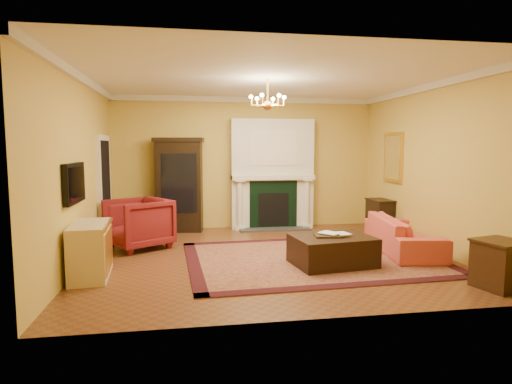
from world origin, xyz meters
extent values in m
cube|color=brown|center=(0.00, 0.00, -0.01)|extent=(6.00, 5.50, 0.02)
cube|color=white|center=(0.00, 0.00, 3.01)|extent=(6.00, 5.50, 0.02)
cube|color=gold|center=(0.00, 2.76, 1.50)|extent=(6.00, 0.02, 3.00)
cube|color=gold|center=(0.00, -2.76, 1.50)|extent=(6.00, 0.02, 3.00)
cube|color=gold|center=(-3.01, 0.00, 1.50)|extent=(0.02, 5.50, 3.00)
cube|color=gold|center=(3.01, 0.00, 1.50)|extent=(0.02, 5.50, 3.00)
cube|color=silver|center=(0.60, 2.59, 1.25)|extent=(1.90, 0.32, 2.50)
cube|color=silver|center=(0.60, 2.42, 1.85)|extent=(1.10, 0.01, 0.80)
cube|color=black|center=(0.60, 2.42, 0.55)|extent=(1.10, 0.02, 1.10)
cube|color=black|center=(0.60, 2.42, 0.45)|extent=(0.70, 0.02, 0.75)
cube|color=#333333|center=(0.60, 2.30, 0.02)|extent=(1.60, 0.50, 0.04)
cube|color=silver|center=(0.60, 2.53, 1.18)|extent=(1.90, 0.44, 0.10)
cylinder|color=silver|center=(-0.18, 2.41, 0.59)|extent=(0.14, 0.14, 1.18)
cylinder|color=silver|center=(1.38, 2.41, 0.59)|extent=(0.14, 0.14, 1.18)
cube|color=silver|center=(0.00, 2.71, 2.94)|extent=(6.00, 0.08, 0.12)
cube|color=silver|center=(-2.96, 0.00, 2.94)|extent=(0.08, 5.50, 0.12)
cube|color=silver|center=(2.96, 0.00, 2.94)|extent=(0.08, 5.50, 0.12)
cube|color=silver|center=(-2.96, 1.70, 1.05)|extent=(0.08, 1.05, 2.10)
cube|color=black|center=(-2.92, 1.70, 1.02)|extent=(0.02, 0.85, 1.95)
cube|color=black|center=(-2.95, -0.60, 1.35)|extent=(0.08, 0.95, 0.58)
cube|color=black|center=(-2.90, -0.60, 1.35)|extent=(0.01, 0.85, 0.48)
cube|color=gold|center=(2.97, 1.40, 1.65)|extent=(0.05, 0.76, 1.05)
cube|color=white|center=(2.94, 1.40, 1.65)|extent=(0.01, 0.62, 0.90)
cylinder|color=gold|center=(0.00, 0.00, 2.80)|extent=(0.03, 0.03, 0.40)
sphere|color=gold|center=(0.00, 0.00, 2.55)|extent=(0.16, 0.16, 0.16)
sphere|color=#FFE5B2|center=(0.28, 0.00, 2.69)|extent=(0.07, 0.07, 0.07)
sphere|color=#FFE5B2|center=(0.14, 0.24, 2.69)|extent=(0.07, 0.07, 0.07)
sphere|color=#FFE5B2|center=(-0.14, 0.24, 2.69)|extent=(0.07, 0.07, 0.07)
sphere|color=#FFE5B2|center=(-0.28, 0.00, 2.69)|extent=(0.07, 0.07, 0.07)
sphere|color=#FFE5B2|center=(-0.14, -0.24, 2.69)|extent=(0.07, 0.07, 0.07)
sphere|color=#FFE5B2|center=(0.14, -0.24, 2.69)|extent=(0.07, 0.07, 0.07)
cube|color=#490F12|center=(0.71, -0.29, 0.01)|extent=(4.28, 3.29, 0.02)
cube|color=black|center=(-1.51, 2.49, 0.99)|extent=(1.04, 0.58, 1.98)
imported|color=maroon|center=(-2.24, 0.95, 0.51)|extent=(1.32, 1.34, 1.02)
cylinder|color=black|center=(-2.51, 1.67, 0.02)|extent=(0.26, 0.26, 0.04)
cylinder|color=black|center=(-2.51, 1.67, 0.34)|extent=(0.06, 0.06, 0.60)
cylinder|color=silver|center=(-2.51, 1.67, 0.66)|extent=(0.38, 0.38, 0.03)
cube|color=beige|center=(-2.73, -0.75, 0.39)|extent=(0.57, 1.08, 0.78)
imported|color=#CC4840|center=(2.46, -0.06, 0.42)|extent=(0.94, 2.19, 0.83)
cube|color=#331E0E|center=(2.72, -2.15, 0.31)|extent=(0.64, 0.64, 0.62)
cube|color=black|center=(2.78, 1.56, 0.36)|extent=(0.39, 0.65, 0.71)
cube|color=black|center=(0.91, -0.74, 0.24)|extent=(1.33, 1.04, 0.45)
cube|color=black|center=(0.82, -0.74, 0.48)|extent=(0.44, 0.36, 0.03)
imported|color=gray|center=(0.78, -0.77, 0.65)|extent=(0.20, 0.17, 0.31)
imported|color=gray|center=(0.96, -0.76, 0.63)|extent=(0.20, 0.06, 0.28)
cylinder|color=gray|center=(-0.18, 2.53, 1.27)|extent=(0.10, 0.10, 0.08)
cone|color=#103B17|center=(-0.18, 2.53, 1.48)|extent=(0.15, 0.15, 0.32)
cylinder|color=gray|center=(1.18, 2.53, 1.28)|extent=(0.11, 0.11, 0.09)
cone|color=#103B17|center=(1.18, 2.53, 1.50)|extent=(0.17, 0.17, 0.35)
camera|label=1|loc=(-1.34, -7.07, 1.86)|focal=30.00mm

